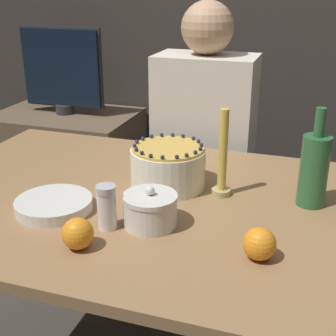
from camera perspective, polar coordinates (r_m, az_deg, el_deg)
dining_table at (r=1.38m, az=0.83°, el=-8.12°), size 1.59×0.94×0.76m
cake at (r=1.41m, az=0.00°, el=0.15°), size 0.22×0.22×0.14m
sugar_bowl at (r=1.20m, az=-2.18°, el=-5.12°), size 0.14×0.14×0.11m
sugar_shaker at (r=1.18m, az=-7.49°, el=-4.72°), size 0.05×0.05×0.12m
plate_stack at (r=1.32m, az=-13.73°, el=-4.36°), size 0.21×0.21×0.03m
candle at (r=1.35m, az=6.65°, el=0.78°), size 0.06×0.06×0.26m
bottle at (r=1.34m, az=17.37°, el=-0.13°), size 0.08×0.08×0.28m
orange_fruit_0 at (r=1.12m, az=-10.95°, el=-7.86°), size 0.08×0.08×0.08m
orange_fruit_1 at (r=1.08m, az=11.08°, el=-9.05°), size 0.08×0.08×0.08m
person_man_blue_shirt at (r=2.02m, az=4.30°, el=-0.87°), size 0.40×0.34×1.27m
side_cabinet at (r=2.80m, az=-11.88°, el=0.18°), size 0.77×0.53×0.64m
tv_monitor at (r=2.65m, az=-12.82°, el=11.58°), size 0.48×0.10×0.47m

